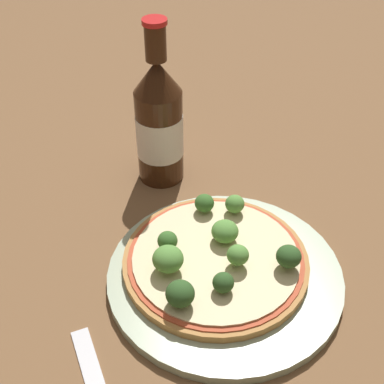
# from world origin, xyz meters

# --- Properties ---
(ground_plane) EXTENTS (3.00, 3.00, 0.00)m
(ground_plane) POSITION_xyz_m (0.00, 0.00, 0.00)
(ground_plane) COLOR brown
(plate) EXTENTS (0.27, 0.27, 0.01)m
(plate) POSITION_xyz_m (-0.02, -0.02, 0.01)
(plate) COLOR #A3B293
(plate) RESTS_ON ground_plane
(pizza) EXTENTS (0.21, 0.21, 0.01)m
(pizza) POSITION_xyz_m (-0.02, -0.00, 0.02)
(pizza) COLOR #B77F42
(pizza) RESTS_ON plate
(broccoli_floret_0) EXTENTS (0.03, 0.03, 0.03)m
(broccoli_floret_0) POSITION_xyz_m (0.01, 0.01, 0.04)
(broccoli_floret_0) COLOR #89A866
(broccoli_floret_0) RESTS_ON pizza
(broccoli_floret_1) EXTENTS (0.02, 0.02, 0.02)m
(broccoli_floret_1) POSITION_xyz_m (0.05, 0.05, 0.04)
(broccoli_floret_1) COLOR #89A866
(broccoli_floret_1) RESTS_ON pizza
(broccoli_floret_2) EXTENTS (0.02, 0.02, 0.02)m
(broccoli_floret_2) POSITION_xyz_m (-0.05, 0.04, 0.04)
(broccoli_floret_2) COLOR #89A866
(broccoli_floret_2) RESTS_ON pizza
(broccoli_floret_3) EXTENTS (0.02, 0.02, 0.03)m
(broccoli_floret_3) POSITION_xyz_m (-0.01, -0.02, 0.04)
(broccoli_floret_3) COLOR #89A866
(broccoli_floret_3) RESTS_ON pizza
(broccoli_floret_4) EXTENTS (0.03, 0.03, 0.03)m
(broccoli_floret_4) POSITION_xyz_m (-0.07, 0.01, 0.04)
(broccoli_floret_4) COLOR #89A866
(broccoli_floret_4) RESTS_ON pizza
(broccoli_floret_5) EXTENTS (0.02, 0.02, 0.02)m
(broccoli_floret_5) POSITION_xyz_m (0.02, 0.07, 0.04)
(broccoli_floret_5) COLOR #89A866
(broccoli_floret_5) RESTS_ON pizza
(broccoli_floret_6) EXTENTS (0.02, 0.02, 0.02)m
(broccoli_floret_6) POSITION_xyz_m (-0.04, -0.04, 0.04)
(broccoli_floret_6) COLOR #89A866
(broccoli_floret_6) RESTS_ON pizza
(broccoli_floret_7) EXTENTS (0.03, 0.03, 0.03)m
(broccoli_floret_7) POSITION_xyz_m (0.04, -0.06, 0.04)
(broccoli_floret_7) COLOR #89A866
(broccoli_floret_7) RESTS_ON pizza
(broccoli_floret_8) EXTENTS (0.03, 0.03, 0.03)m
(broccoli_floret_8) POSITION_xyz_m (-0.09, -0.03, 0.04)
(broccoli_floret_8) COLOR #89A866
(broccoli_floret_8) RESTS_ON pizza
(beer_bottle) EXTENTS (0.06, 0.06, 0.23)m
(beer_bottle) POSITION_xyz_m (0.03, 0.19, 0.09)
(beer_bottle) COLOR #381E0F
(beer_bottle) RESTS_ON ground_plane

